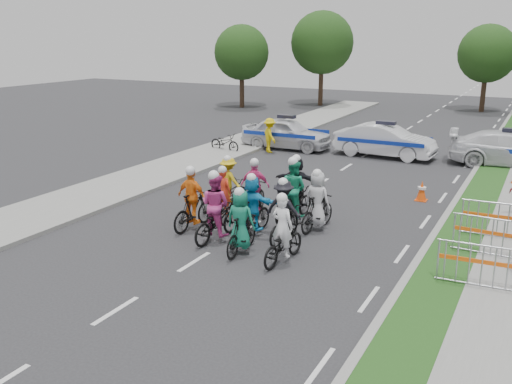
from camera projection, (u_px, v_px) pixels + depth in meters
The scene contains 28 objects.
ground at pixel (194, 262), 14.60m from camera, with size 90.00×90.00×0.00m, color #28282B.
curb_right at pixel (436, 232), 16.59m from camera, with size 0.20×60.00×0.12m, color gray.
grass_strip at pixel (461, 236), 16.28m from camera, with size 1.20×60.00×0.11m, color #214C18.
sidewalk_left at pixel (124, 185), 21.74m from camera, with size 3.00×60.00×0.13m, color gray.
rider_0 at pixel (283, 239), 14.43m from camera, with size 0.81×1.88×1.86m.
rider_1 at pixel (241, 228), 14.99m from camera, with size 0.80×1.77×1.84m.
rider_2 at pixel (216, 215), 15.95m from camera, with size 0.91×2.06×2.05m.
rider_3 at pixel (193, 205), 16.85m from camera, with size 1.01×1.89×1.96m.
rider_4 at pixel (284, 216), 15.89m from camera, with size 1.03×1.82×1.86m.
rider_5 at pixel (253, 209), 16.38m from camera, with size 1.51×1.80×1.85m.
rider_6 at pixel (224, 203), 17.62m from camera, with size 0.85×1.82×1.78m.
rider_7 at pixel (317, 206), 16.79m from camera, with size 0.86×1.84×1.88m.
rider_8 at pixel (293, 197), 17.60m from camera, with size 1.00×2.10×2.06m.
rider_9 at pixel (256, 193), 18.17m from camera, with size 1.00×1.85×1.89m.
rider_10 at pixel (229, 187), 18.99m from camera, with size 1.09×1.85×1.80m.
rider_11 at pixel (297, 187), 18.64m from camera, with size 1.56×1.85×1.89m.
police_car_0 at pixel (286, 133), 28.68m from camera, with size 1.82×4.53×1.54m, color silver.
police_car_1 at pixel (385, 141), 26.77m from camera, with size 1.62×4.65×1.53m, color silver.
police_car_2 at pixel (511, 149), 24.84m from camera, with size 2.12×5.21×1.51m, color silver.
marshal_hiviz at pixel (270, 135), 27.74m from camera, with size 1.08×0.62×1.68m, color #DEBB0B.
barrier_0 at pixel (482, 268), 12.80m from camera, with size 2.00×0.50×1.12m, color #A5A8AD, non-canonical shape.
barrier_1 at pixel (492, 239), 14.63m from camera, with size 2.00×0.50×1.12m, color #A5A8AD, non-canonical shape.
barrier_2 at pixel (498, 222), 15.94m from camera, with size 2.00×0.50×1.12m, color #A5A8AD, non-canonical shape.
cone_0 at pixel (422, 191), 19.85m from camera, with size 0.40×0.40×0.70m.
parked_bike at pixel (225, 143), 27.96m from camera, with size 0.61×1.75×0.92m, color black.
tree_0 at pixel (242, 53), 43.60m from camera, with size 4.20×4.20×6.30m.
tree_3 at pixel (322, 43), 44.61m from camera, with size 4.90×4.90×7.35m.
tree_4 at pixel (487, 54), 41.18m from camera, with size 4.20×4.20×6.30m.
Camera 1 is at (7.66, -11.31, 5.67)m, focal length 40.00 mm.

